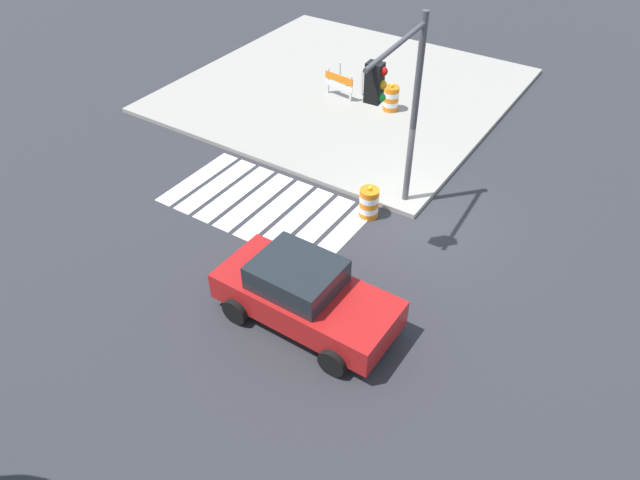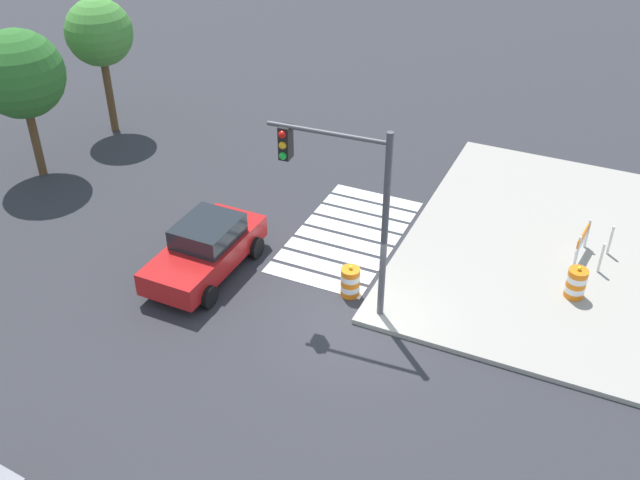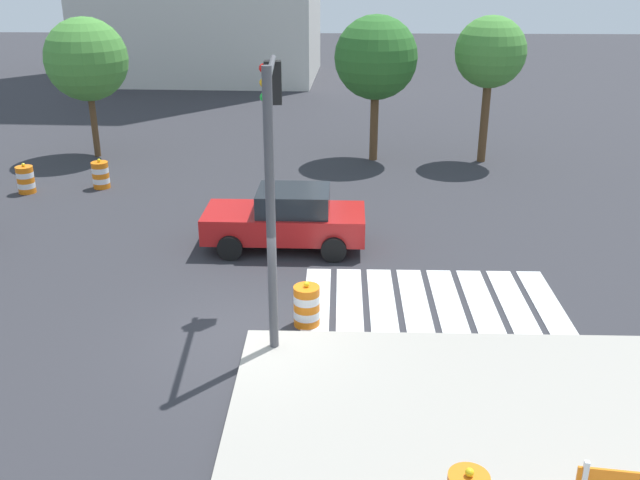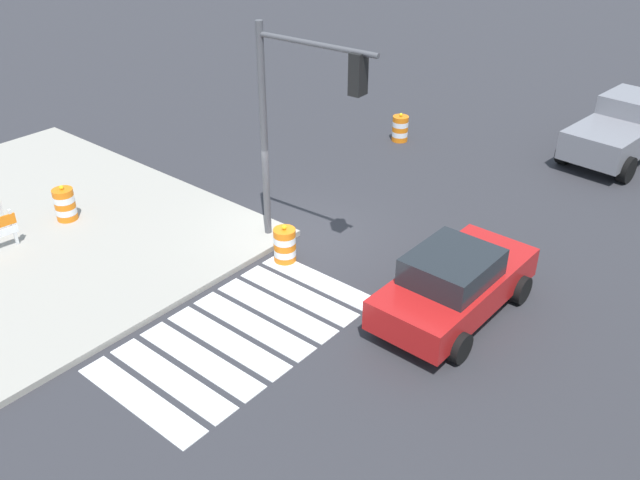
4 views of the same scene
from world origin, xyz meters
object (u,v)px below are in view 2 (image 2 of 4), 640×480
Objects in this scene: traffic_light_pole at (344,188)px; street_tree_streetside_far at (99,33)px; traffic_barrel_crosswalk_end at (350,282)px; traffic_barrel_on_sidewalk at (576,283)px; sports_car at (206,249)px; street_tree_streetside_near at (20,75)px; construction_barricade at (588,241)px.

traffic_light_pole is 14.72m from street_tree_streetside_far.
traffic_barrel_on_sidewalk reaches higher than traffic_barrel_crosswalk_end.
street_tree_streetside_near is at bearing 73.00° from sports_car.
street_tree_streetside_far is at bearing 85.31° from construction_barricade.
sports_car reaches higher than traffic_barrel_on_sidewalk.
sports_car is 9.72m from street_tree_streetside_near.
construction_barricade is (4.55, -5.91, 0.27)m from traffic_barrel_crosswalk_end.
traffic_barrel_crosswalk_end is at bearing -115.04° from street_tree_streetside_far.
traffic_barrel_on_sidewalk reaches higher than construction_barricade.
traffic_light_pole reaches higher than street_tree_streetside_far.
traffic_barrel_crosswalk_end is 0.77× the size of construction_barricade.
traffic_barrel_crosswalk_end is 0.19× the size of street_tree_streetside_far.
traffic_light_pole is (-3.10, 5.89, 3.31)m from traffic_barrel_on_sidewalk.
traffic_light_pole is at bearing -117.39° from street_tree_streetside_far.
street_tree_streetside_near reaches higher than street_tree_streetside_far.
traffic_barrel_crosswalk_end is 1.00× the size of traffic_barrel_on_sidewalk.
traffic_barrel_crosswalk_end is at bearing -80.37° from sports_car.
sports_car is 4.43m from traffic_barrel_crosswalk_end.
street_tree_streetside_near is (1.96, 13.18, 3.39)m from traffic_barrel_crosswalk_end.
traffic_light_pole reaches higher than traffic_barrel_crosswalk_end.
traffic_light_pole reaches higher than traffic_barrel_on_sidewalk.
traffic_light_pole is 1.02× the size of street_tree_streetside_far.
street_tree_streetside_far is at bearing -1.66° from street_tree_streetside_near.
sports_car is 0.79× the size of traffic_light_pole.
construction_barricade is (2.12, -0.00, 0.12)m from traffic_barrel_on_sidewalk.
sports_car is at bearing 107.13° from traffic_barrel_on_sidewalk.
traffic_barrel_crosswalk_end is at bearing -98.46° from street_tree_streetside_near.
traffic_light_pole is 13.45m from street_tree_streetside_near.
street_tree_streetside_near is at bearing 178.34° from street_tree_streetside_far.
street_tree_streetside_near is at bearing 81.54° from traffic_barrel_crosswalk_end.
sports_car is at bearing -107.00° from street_tree_streetside_near.
street_tree_streetside_near is (2.70, 8.83, 3.03)m from sports_car.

